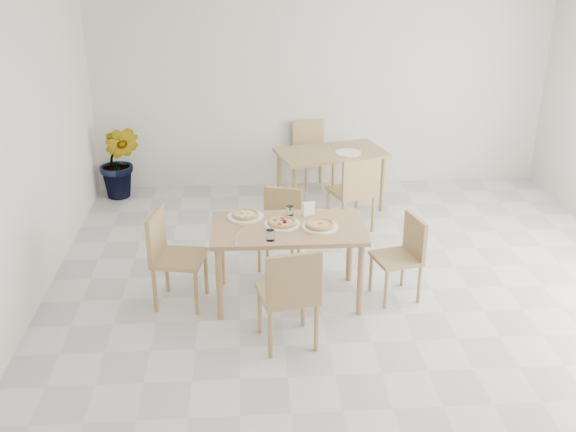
{
  "coord_description": "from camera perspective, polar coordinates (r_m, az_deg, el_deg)",
  "views": [
    {
      "loc": [
        -1.05,
        -5.25,
        3.25
      ],
      "look_at": [
        -0.66,
        0.36,
        0.85
      ],
      "focal_mm": 42.0,
      "sensor_mm": 36.0,
      "label": 1
    }
  ],
  "objects": [
    {
      "name": "tumbler_a",
      "position": [
        6.37,
        0.16,
        0.43
      ],
      "size": [
        0.07,
        0.07,
        0.09
      ],
      "primitive_type": "cylinder",
      "color": "white",
      "rests_on": "main_table"
    },
    {
      "name": "chair_west",
      "position": [
        6.28,
        -9.97,
        -2.98
      ],
      "size": [
        0.53,
        0.53,
        0.91
      ],
      "rotation": [
        0.0,
        0.0,
        1.38
      ],
      "color": "tan",
      "rests_on": "ground"
    },
    {
      "name": "plate_empty",
      "position": [
        8.22,
        5.1,
        5.35
      ],
      "size": [
        0.31,
        0.31,
        0.02
      ],
      "primitive_type": "cylinder",
      "color": "white",
      "rests_on": "second_table"
    },
    {
      "name": "chair_east",
      "position": [
        6.41,
        9.78,
        -2.98
      ],
      "size": [
        0.48,
        0.48,
        0.81
      ],
      "rotation": [
        0.0,
        0.0,
        -1.34
      ],
      "color": "tan",
      "rests_on": "ground"
    },
    {
      "name": "potted_plant",
      "position": [
        8.98,
        -14.05,
        4.48
      ],
      "size": [
        0.61,
        0.53,
        0.98
      ],
      "primitive_type": "imported",
      "rotation": [
        0.0,
        0.0,
        -0.2
      ],
      "color": "#29681F",
      "rests_on": "ground"
    },
    {
      "name": "chair_back_n",
      "position": [
        9.05,
        2.0,
        5.59
      ],
      "size": [
        0.57,
        0.57,
        0.92
      ],
      "rotation": [
        0.0,
        0.0,
        0.32
      ],
      "color": "tan",
      "rests_on": "ground"
    },
    {
      "name": "second_table",
      "position": [
        8.32,
        3.67,
        4.84
      ],
      "size": [
        1.43,
        1.03,
        0.75
      ],
      "rotation": [
        0.0,
        0.0,
        0.25
      ],
      "color": "tan",
      "rests_on": "ground"
    },
    {
      "name": "pizza_pepperoni",
      "position": [
        6.16,
        -0.5,
        -0.51
      ],
      "size": [
        0.34,
        0.34,
        0.03
      ],
      "rotation": [
        0.0,
        0.0,
        -0.36
      ],
      "color": "#E7C26C",
      "rests_on": "plate_pepperoni"
    },
    {
      "name": "plate_pepperoni",
      "position": [
        6.17,
        -0.49,
        -0.71
      ],
      "size": [
        0.33,
        0.33,
        0.02
      ],
      "primitive_type": "cylinder",
      "color": "white",
      "rests_on": "main_table"
    },
    {
      "name": "fork_b",
      "position": [
        6.05,
        -4.08,
        -1.33
      ],
      "size": [
        0.08,
        0.18,
        0.01
      ],
      "primitive_type": "cube",
      "rotation": [
        0.0,
        0.0,
        -0.39
      ],
      "color": "silver",
      "rests_on": "main_table"
    },
    {
      "name": "main_table",
      "position": [
        6.19,
        0.0,
        -1.66
      ],
      "size": [
        1.41,
        0.8,
        0.75
      ],
      "rotation": [
        0.0,
        0.0,
        -0.01
      ],
      "color": "#A48754",
      "rests_on": "ground"
    },
    {
      "name": "plate_mushroom",
      "position": [
        6.35,
        -3.62,
        -0.05
      ],
      "size": [
        0.34,
        0.34,
        0.02
      ],
      "primitive_type": "cylinder",
      "color": "white",
      "rests_on": "main_table"
    },
    {
      "name": "plate_margherita",
      "position": [
        6.13,
        2.73,
        -0.92
      ],
      "size": [
        0.33,
        0.33,
        0.02
      ],
      "primitive_type": "cylinder",
      "color": "white",
      "rests_on": "main_table"
    },
    {
      "name": "chair_south",
      "position": [
        5.52,
        0.18,
        -6.38
      ],
      "size": [
        0.53,
        0.53,
        0.92
      ],
      "rotation": [
        0.0,
        0.0,
        3.33
      ],
      "color": "tan",
      "rests_on": "ground"
    },
    {
      "name": "tumbler_b",
      "position": [
        5.86,
        -1.5,
        -1.63
      ],
      "size": [
        0.07,
        0.07,
        0.1
      ],
      "primitive_type": "cylinder",
      "color": "white",
      "rests_on": "main_table"
    },
    {
      "name": "pizza_margherita",
      "position": [
        6.12,
        2.73,
        -0.72
      ],
      "size": [
        0.31,
        0.31,
        0.03
      ],
      "rotation": [
        0.0,
        0.0,
        0.16
      ],
      "color": "#E7C26C",
      "rests_on": "plate_margherita"
    },
    {
      "name": "chair_north",
      "position": [
        6.95,
        -0.61,
        -0.52
      ],
      "size": [
        0.49,
        0.49,
        0.81
      ],
      "rotation": [
        0.0,
        0.0,
        -0.28
      ],
      "color": "tan",
      "rests_on": "ground"
    },
    {
      "name": "napkin_holder",
      "position": [
        6.35,
        1.75,
        0.54
      ],
      "size": [
        0.13,
        0.1,
        0.14
      ],
      "rotation": [
        0.0,
        0.0,
        0.34
      ],
      "color": "silver",
      "rests_on": "main_table"
    },
    {
      "name": "chair_back_s",
      "position": [
        7.72,
        5.69,
        2.33
      ],
      "size": [
        0.58,
        0.58,
        0.91
      ],
      "rotation": [
        0.0,
        0.0,
        3.48
      ],
      "color": "tan",
      "rests_on": "ground"
    },
    {
      "name": "pizza_mushroom",
      "position": [
        6.34,
        -3.62,
        0.14
      ],
      "size": [
        0.33,
        0.33,
        0.03
      ],
      "rotation": [
        0.0,
        0.0,
        -0.31
      ],
      "color": "#E7C26C",
      "rests_on": "plate_mushroom"
    },
    {
      "name": "fork_a",
      "position": [
        5.87,
        -4.41,
        -2.15
      ],
      "size": [
        0.03,
        0.2,
        0.01
      ],
      "primitive_type": "cube",
      "rotation": [
        0.0,
        0.0,
        -0.06
      ],
      "color": "silver",
      "rests_on": "main_table"
    }
  ]
}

